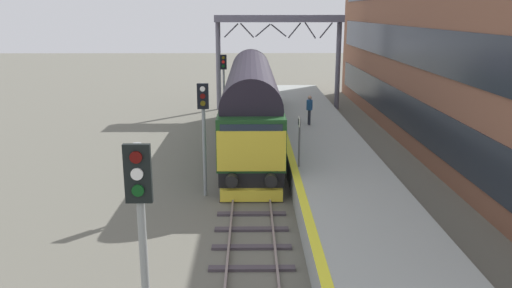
# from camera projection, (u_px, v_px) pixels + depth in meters

# --- Properties ---
(ground_plane) EXTENTS (140.00, 140.00, 0.00)m
(ground_plane) POSITION_uv_depth(u_px,v_px,m) (251.00, 175.00, 23.27)
(ground_plane) COLOR #605E53
(ground_plane) RESTS_ON ground
(track_main) EXTENTS (2.50, 60.00, 0.15)m
(track_main) POSITION_uv_depth(u_px,v_px,m) (251.00, 173.00, 23.26)
(track_main) COLOR gray
(track_main) RESTS_ON ground
(station_platform) EXTENTS (4.00, 44.00, 1.01)m
(station_platform) POSITION_uv_depth(u_px,v_px,m) (331.00, 164.00, 23.18)
(station_platform) COLOR #999F9B
(station_platform) RESTS_ON ground
(station_building) EXTENTS (4.32, 39.79, 10.53)m
(station_building) POSITION_uv_depth(u_px,v_px,m) (453.00, 50.00, 26.52)
(station_building) COLOR brown
(station_building) RESTS_ON ground
(diesel_locomotive) EXTENTS (2.74, 17.91, 4.68)m
(diesel_locomotive) POSITION_uv_depth(u_px,v_px,m) (251.00, 101.00, 27.86)
(diesel_locomotive) COLOR black
(diesel_locomotive) RESTS_ON ground
(signal_post_near) EXTENTS (0.44, 0.22, 5.13)m
(signal_post_near) POSITION_uv_depth(u_px,v_px,m) (143.00, 251.00, 8.66)
(signal_post_near) COLOR gray
(signal_post_near) RESTS_ON ground
(signal_post_mid) EXTENTS (0.44, 0.22, 4.53)m
(signal_post_mid) POSITION_uv_depth(u_px,v_px,m) (204.00, 125.00, 19.93)
(signal_post_mid) COLOR gray
(signal_post_mid) RESTS_ON ground
(signal_post_far) EXTENTS (0.44, 0.22, 4.36)m
(signal_post_far) POSITION_uv_depth(u_px,v_px,m) (224.00, 78.00, 34.86)
(signal_post_far) COLOR gray
(signal_post_far) RESTS_ON ground
(platform_number_sign) EXTENTS (0.10, 0.44, 2.05)m
(platform_number_sign) POSITION_uv_depth(u_px,v_px,m) (299.00, 134.00, 20.70)
(platform_number_sign) COLOR slate
(platform_number_sign) RESTS_ON station_platform
(waiting_passenger) EXTENTS (0.36, 0.51, 1.64)m
(waiting_passenger) POSITION_uv_depth(u_px,v_px,m) (309.00, 107.00, 28.59)
(waiting_passenger) COLOR #262932
(waiting_passenger) RESTS_ON station_platform
(overhead_footbridge) EXTENTS (9.30, 2.00, 6.94)m
(overhead_footbridge) POSITION_uv_depth(u_px,v_px,m) (279.00, 26.00, 37.37)
(overhead_footbridge) COLOR slate
(overhead_footbridge) RESTS_ON ground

